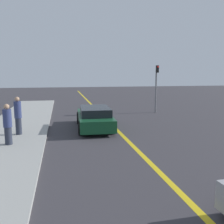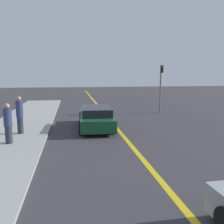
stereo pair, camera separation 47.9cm
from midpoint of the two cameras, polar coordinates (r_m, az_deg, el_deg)
road_center_line at (r=14.20m, az=1.90°, el=-3.52°), size 0.20×60.00×0.01m
sidewalk_left at (r=12.43m, az=-21.62°, el=-5.72°), size 3.47×32.30×0.11m
car_ahead_center at (r=13.89m, az=-2.65°, el=-1.26°), size 2.04×4.64×1.21m
pedestrian_far_standing at (r=11.25m, az=-21.55°, el=-2.46°), size 0.34×0.34×1.70m
pedestrian_by_sign at (r=12.90m, az=-19.35°, el=-0.64°), size 0.34×0.34×1.83m
traffic_light at (r=19.55m, az=11.80°, el=6.36°), size 0.18×0.40×3.63m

